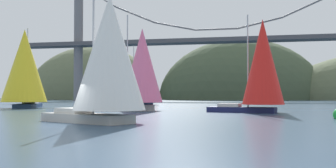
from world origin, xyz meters
TOP-DOWN VIEW (x-y plane):
  - ground_plane at (0.00, 0.00)m, footprint 360.00×360.00m
  - headland_left at (-55.00, 135.00)m, footprint 56.47×44.00m
  - headland_center at (5.00, 135.00)m, footprint 63.04×44.00m
  - suspension_bridge at (0.00, 95.00)m, footprint 122.38×6.00m
  - sailboat_white_mainsail at (2.18, 1.97)m, footprint 8.78×6.67m
  - sailboat_pink_spinnaker at (-1.64, 22.60)m, footprint 9.32×5.64m
  - sailboat_yellow_sail at (-20.25, 28.36)m, footprint 7.92×10.74m
  - sailboat_scarlet_sail at (-9.09, 49.23)m, footprint 10.55×9.25m
  - sailboat_red_spinnaker at (12.00, 20.15)m, footprint 8.42×5.09m

SIDE VIEW (x-z plane):
  - ground_plane at x=0.00m, z-range 0.00..0.00m
  - headland_left at x=-55.00m, z-range -21.99..21.99m
  - headland_center at x=5.00m, z-range -23.40..23.40m
  - sailboat_white_mainsail at x=2.18m, z-range -0.01..8.66m
  - sailboat_pink_spinnaker at x=-1.64m, z-range -0.58..10.58m
  - sailboat_red_spinnaker at x=12.00m, z-range -0.10..10.14m
  - sailboat_scarlet_sail at x=-9.09m, z-range -0.07..10.79m
  - sailboat_yellow_sail at x=-20.25m, z-range 0.03..11.50m
  - suspension_bridge at x=0.00m, z-range -0.48..36.68m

